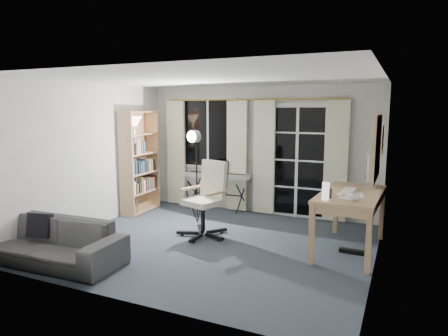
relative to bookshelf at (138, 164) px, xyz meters
The scene contains 17 objects.
floor 2.56m from the bookshelf, 26.84° to the right, with size 4.50×4.00×0.02m, color #384352.
window 1.51m from the bookshelf, 39.92° to the left, with size 1.20×0.08×1.40m.
french_door 3.01m from the bookshelf, 17.36° to the left, with size 1.32×0.09×2.11m.
curtains 2.15m from the bookshelf, 22.08° to the left, with size 3.60×0.07×2.13m.
bookshelf is the anchor object (origin of this frame).
torchiere_lamp 0.61m from the bookshelf, 61.54° to the right, with size 0.38×0.38×1.84m.
keyboard_piano 1.55m from the bookshelf, 23.95° to the left, with size 1.29×0.66×0.93m.
studio_light 1.37m from the bookshelf, ahead, with size 0.35×0.36×1.65m.
office_chair 2.03m from the bookshelf, 20.93° to the right, with size 0.82×0.82×1.18m.
desk 4.05m from the bookshelf, ahead, with size 0.85×1.59×0.83m.
monitor 4.21m from the bookshelf, ahead, with size 0.21×0.60×0.52m.
desk_clutter 4.02m from the bookshelf, 11.47° to the right, with size 0.52×0.94×1.06m.
mug 4.24m from the bookshelf, 14.44° to the right, with size 0.14×0.11×0.14m, color silver.
wall_mirror 4.62m from the bookshelf, 18.15° to the right, with size 0.04×0.94×0.74m.
framed_print 4.44m from the bookshelf, ahead, with size 0.03×0.42×0.32m.
wall_shelf 4.31m from the bookshelf, ahead, with size 0.16×0.30×0.18m.
sofa 2.74m from the bookshelf, 78.00° to the right, with size 1.94×0.64×0.75m.
Camera 1 is at (2.51, -5.12, 1.99)m, focal length 32.00 mm.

